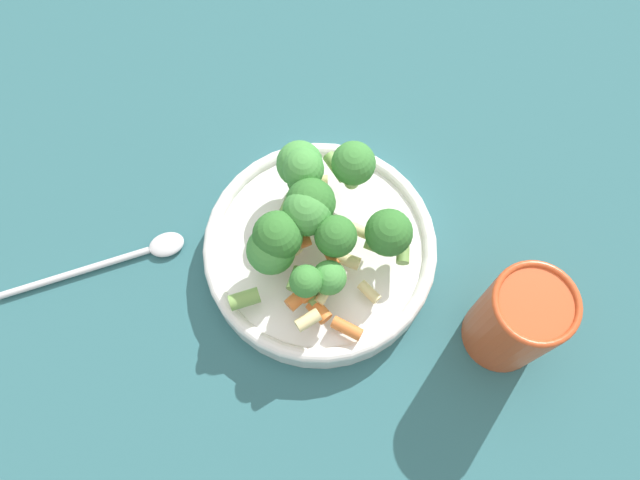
{
  "coord_description": "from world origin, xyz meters",
  "views": [
    {
      "loc": [
        -0.16,
        -0.14,
        0.6
      ],
      "look_at": [
        0.0,
        0.0,
        0.05
      ],
      "focal_mm": 35.0,
      "sensor_mm": 36.0,
      "label": 1
    }
  ],
  "objects": [
    {
      "name": "pasta_salad",
      "position": [
        0.0,
        0.01,
        0.08
      ],
      "size": [
        0.19,
        0.17,
        0.08
      ],
      "color": "#8CB766",
      "rests_on": "bowl"
    },
    {
      "name": "spoon",
      "position": [
        -0.13,
        0.14,
        0.01
      ],
      "size": [
        0.17,
        0.11,
        0.01
      ],
      "rotation": [
        0.0,
        0.0,
        12.05
      ],
      "color": "silver",
      "rests_on": "ground_plane"
    },
    {
      "name": "ground_plane",
      "position": [
        0.0,
        0.0,
        0.0
      ],
      "size": [
        3.0,
        3.0,
        0.0
      ],
      "primitive_type": "plane",
      "color": "#2D6066"
    },
    {
      "name": "bowl",
      "position": [
        0.0,
        0.0,
        0.02
      ],
      "size": [
        0.23,
        0.23,
        0.04
      ],
      "color": "white",
      "rests_on": "ground_plane"
    },
    {
      "name": "cup",
      "position": [
        0.06,
        -0.18,
        0.06
      ],
      "size": [
        0.07,
        0.07,
        0.12
      ],
      "color": "#CC4C23",
      "rests_on": "ground_plane"
    }
  ]
}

